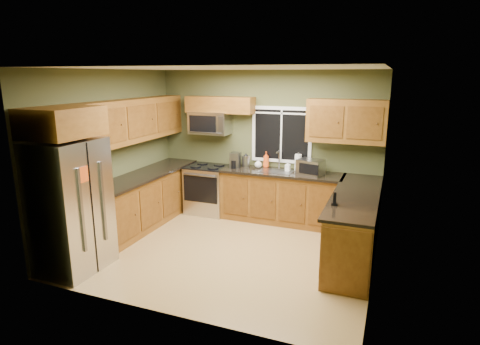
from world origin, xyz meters
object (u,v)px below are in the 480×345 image
Objects in this scene: coffee_maker at (235,161)px; soap_bottle_c at (258,163)px; toaster_oven at (311,167)px; soap_bottle_a at (266,159)px; paper_towel_roll at (298,162)px; soap_bottle_b at (288,166)px; kettle at (246,161)px; refrigerator at (71,206)px; microwave at (210,123)px; range at (208,189)px; cordless_phone at (334,201)px.

coffee_maker reaches higher than soap_bottle_c.
soap_bottle_a is at bearing 164.07° from toaster_oven.
paper_towel_roll is 0.21m from soap_bottle_b.
toaster_oven reaches higher than kettle.
paper_towel_roll is at bearing 4.70° from kettle.
refrigerator is 10.01× the size of soap_bottle_b.
kettle reaches higher than soap_bottle_c.
toaster_oven is at bearing -15.93° from soap_bottle_a.
microwave is 1.27m from soap_bottle_a.
soap_bottle_c is (0.97, 0.15, 0.55)m from range.
refrigerator is 3.23m from kettle.
toaster_oven is 2.92× the size of soap_bottle_c.
microwave is 1.69m from soap_bottle_b.
soap_bottle_c is (-0.13, -0.08, -0.06)m from soap_bottle_a.
refrigerator is 3.69× the size of toaster_oven.
refrigerator is at bearing -116.10° from kettle.
microwave is 1.56× the size of toaster_oven.
soap_bottle_b is at bearing 51.98° from refrigerator.
toaster_oven is 0.92m from soap_bottle_a.
refrigerator is at bearing -114.48° from coffee_maker.
refrigerator is 3.05m from coffee_maker.
range is at bearing 149.27° from cordless_phone.
range is at bearing -169.87° from kettle.
soap_bottle_a is at bearing 59.29° from refrigerator.
refrigerator is 3.51m from cordless_phone.
soap_bottle_c is at bearing 170.31° from toaster_oven.
range is at bearing 179.40° from toaster_oven.
microwave is 2.09m from toaster_oven.
cordless_phone is (0.63, -1.53, -0.08)m from toaster_oven.
paper_towel_roll is at bearing 2.50° from microwave.
microwave is at bearing -175.07° from soap_bottle_a.
paper_towel_roll is at bearing 117.23° from cordless_phone.
microwave is (-0.00, 0.14, 1.26)m from range.
kettle is 2.52m from cordless_phone.
refrigerator is 6.06× the size of soap_bottle_a.
refrigerator is 3.63m from soap_bottle_b.
soap_bottle_c is at bearing -147.91° from soap_bottle_a.
toaster_oven is at bearing -0.60° from range.
soap_bottle_b is (2.23, 2.85, 0.13)m from refrigerator.
toaster_oven is at bearing -6.96° from kettle.
soap_bottle_a reaches higher than kettle.
kettle is at bearing 173.04° from toaster_oven.
paper_towel_roll is (0.97, 0.08, 0.03)m from kettle.
refrigerator is at bearing -159.67° from cordless_phone.
toaster_oven is 1.64× the size of soap_bottle_a.
microwave is 4.54× the size of soap_bottle_c.
refrigerator is at bearing -128.72° from paper_towel_roll.
microwave is at bearing -179.11° from soap_bottle_c.
refrigerator reaches higher than range.
kettle is at bearing -164.57° from soap_bottle_a.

